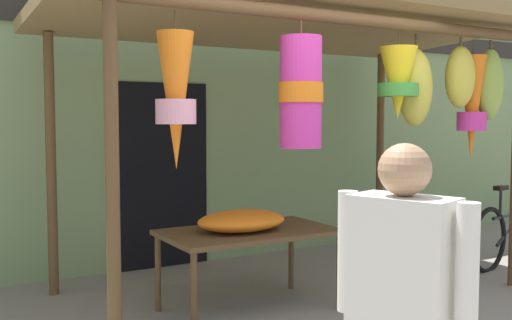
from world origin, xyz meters
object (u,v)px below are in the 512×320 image
Objects in this scene: display_table at (249,237)px; parked_bicycle at (512,232)px; flower_heap_on_table at (244,221)px; vendor_in_orange at (402,304)px; folding_chair at (415,243)px.

display_table is 0.83× the size of parked_bicycle.
display_table is 1.88× the size of flower_heap_on_table.
flower_heap_on_table reaches higher than display_table.
vendor_in_orange reaches higher than parked_bicycle.
folding_chair is 3.13m from vendor_in_orange.
folding_chair reaches higher than display_table.
display_table is 1.54m from folding_chair.
parked_bicycle reaches higher than display_table.
vendor_in_orange is (-0.76, -2.59, 0.26)m from display_table.
display_table is at bearing 73.63° from vendor_in_orange.
flower_heap_on_table is 0.50× the size of vendor_in_orange.
folding_chair is at bearing 44.14° from vendor_in_orange.
folding_chair is 0.55× the size of vendor_in_orange.
display_table is 3.36m from parked_bicycle.
parked_bicycle is at bearing 31.95° from vendor_in_orange.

